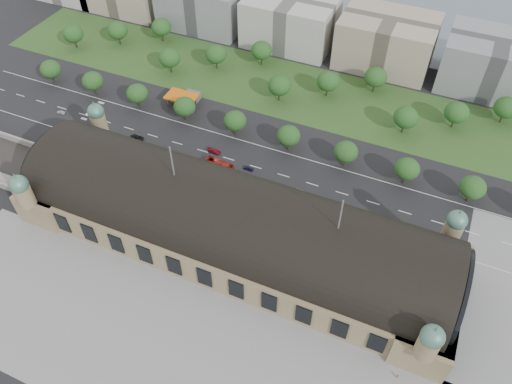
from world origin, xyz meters
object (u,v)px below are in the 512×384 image
at_px(traffic_car_2, 137,137).
at_px(traffic_car_3, 214,151).
at_px(parked_car_4, 136,158).
at_px(parked_car_5, 204,175).
at_px(traffic_car_6, 429,233).
at_px(traffic_car_4, 248,168).
at_px(parked_car_0, 105,143).
at_px(parked_car_1, 109,153).
at_px(petrol_station, 187,96).
at_px(bus_west, 220,165).
at_px(traffic_car_0, 61,112).
at_px(parked_car_3, 154,167).
at_px(bus_east, 308,197).
at_px(parked_car_6, 214,187).
at_px(parked_car_2, 95,148).
at_px(bus_mid, 256,186).
at_px(pedestrian_0, 397,377).

height_order(traffic_car_2, traffic_car_3, traffic_car_2).
relative_size(parked_car_4, parked_car_5, 0.86).
bearing_deg(parked_car_4, traffic_car_6, 54.23).
bearing_deg(traffic_car_4, traffic_car_3, -99.31).
distance_m(parked_car_0, parked_car_1, 6.49).
xyz_separation_m(traffic_car_2, parked_car_1, (-5.10, -12.51, -0.14)).
bearing_deg(petrol_station, bus_west, -45.34).
bearing_deg(traffic_car_0, traffic_car_3, 88.21).
height_order(traffic_car_0, bus_west, bus_west).
relative_size(traffic_car_4, parked_car_0, 0.96).
relative_size(traffic_car_2, parked_car_4, 1.50).
distance_m(traffic_car_3, traffic_car_4, 17.22).
relative_size(traffic_car_4, bus_west, 0.35).
bearing_deg(parked_car_3, bus_east, 69.77).
distance_m(petrol_station, bus_west, 46.81).
bearing_deg(parked_car_5, parked_car_0, -110.37).
distance_m(traffic_car_3, bus_west, 9.30).
xyz_separation_m(parked_car_1, parked_car_6, (48.18, 0.00, -0.01)).
bearing_deg(petrol_station, parked_car_2, -113.83).
xyz_separation_m(petrol_station, parked_car_0, (-17.38, -40.28, -2.22)).
height_order(traffic_car_4, bus_mid, bus_mid).
bearing_deg(bus_mid, traffic_car_2, 86.05).
relative_size(parked_car_0, bus_east, 0.39).
relative_size(traffic_car_0, bus_west, 0.33).
distance_m(bus_west, bus_east, 38.25).
bearing_deg(pedestrian_0, traffic_car_6, 79.90).
bearing_deg(bus_mid, parked_car_5, 97.71).
bearing_deg(parked_car_4, parked_car_2, -124.55).
distance_m(traffic_car_6, parked_car_3, 107.31).
bearing_deg(parked_car_4, parked_car_1, -121.20).
relative_size(traffic_car_0, traffic_car_2, 0.66).
relative_size(traffic_car_3, parked_car_5, 1.23).
bearing_deg(traffic_car_2, parked_car_0, -49.07).
bearing_deg(traffic_car_3, bus_mid, -113.24).
distance_m(parked_car_3, parked_car_5, 20.82).
bearing_deg(traffic_car_4, parked_car_3, -64.95).
bearing_deg(traffic_car_2, bus_east, 88.14).
relative_size(parked_car_0, parked_car_6, 0.95).
xyz_separation_m(traffic_car_6, parked_car_3, (-106.82, -10.19, 0.03)).
height_order(traffic_car_0, parked_car_0, parked_car_0).
height_order(petrol_station, traffic_car_3, petrol_station).
relative_size(traffic_car_2, parked_car_2, 1.12).
height_order(traffic_car_4, bus_west, bus_west).
xyz_separation_m(petrol_station, parked_car_4, (-0.72, -42.52, -2.30)).
distance_m(traffic_car_6, parked_car_4, 116.79).
height_order(traffic_car_6, parked_car_4, traffic_car_6).
height_order(traffic_car_6, parked_car_5, traffic_car_6).
relative_size(parked_car_2, parked_car_6, 1.15).
xyz_separation_m(traffic_car_2, traffic_car_4, (50.93, 2.09, -0.10)).
bearing_deg(parked_car_0, traffic_car_3, 74.27).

